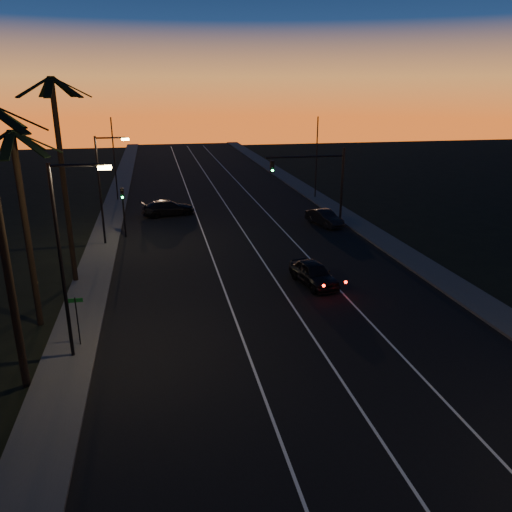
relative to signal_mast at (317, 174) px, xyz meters
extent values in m
cube|color=black|center=(-7.14, -9.99, -4.78)|extent=(20.00, 170.00, 0.01)
cube|color=#363634|center=(-18.34, -9.99, -4.70)|extent=(2.40, 170.00, 0.16)
cube|color=#363634|center=(4.06, -9.99, -4.70)|extent=(2.40, 170.00, 0.16)
cube|color=silver|center=(-10.14, -9.99, -4.76)|extent=(0.12, 160.00, 0.01)
cube|color=silver|center=(-6.64, -9.99, -4.76)|extent=(0.12, 160.00, 0.01)
cube|color=silver|center=(-3.14, -9.99, -4.76)|extent=(0.12, 160.00, 0.01)
cylinder|color=black|center=(-19.74, -21.99, 0.97)|extent=(0.32, 0.32, 11.50)
cube|color=black|center=(-18.71, -21.73, 6.15)|extent=(2.18, 0.92, 1.18)
cube|color=black|center=(-19.30, -21.03, 6.15)|extent=(1.25, 2.12, 1.18)
cube|color=black|center=(-18.89, -22.63, 6.15)|extent=(1.95, 1.61, 1.18)
cylinder|color=black|center=(-20.34, -15.99, 0.22)|extent=(0.32, 0.32, 10.00)
cube|color=black|center=(-19.31, -15.73, 4.65)|extent=(2.18, 0.92, 1.18)
cube|color=black|center=(-19.90, -15.03, 4.65)|extent=(1.25, 2.12, 1.18)
cube|color=black|center=(-20.82, -15.05, 4.65)|extent=(1.34, 2.09, 1.18)
cube|color=black|center=(-20.31, -17.05, 4.65)|extent=(0.45, 2.16, 1.18)
cube|color=black|center=(-19.49, -16.63, 4.65)|extent=(1.95, 1.61, 1.18)
cylinder|color=black|center=(-19.34, -9.99, 1.47)|extent=(0.32, 0.32, 12.50)
cube|color=black|center=(-18.31, -9.73, 7.15)|extent=(2.18, 0.92, 1.18)
cube|color=black|center=(-18.90, -9.03, 7.15)|extent=(1.25, 2.12, 1.18)
cube|color=black|center=(-19.82, -9.05, 7.15)|extent=(1.34, 2.09, 1.18)
cube|color=black|center=(-20.37, -9.78, 7.15)|extent=(2.18, 0.82, 1.18)
cube|color=black|center=(-20.15, -10.67, 7.15)|extent=(1.90, 1.69, 1.18)
cube|color=black|center=(-19.31, -11.05, 7.15)|extent=(0.45, 2.16, 1.18)
cube|color=black|center=(-18.49, -10.63, 7.15)|extent=(1.95, 1.61, 1.18)
cylinder|color=black|center=(-18.14, -19.99, -0.28)|extent=(0.16, 0.16, 9.00)
cylinder|color=black|center=(-17.04, -19.99, 4.07)|extent=(2.20, 0.12, 0.12)
cube|color=#FFCD66|center=(-15.94, -19.99, 3.94)|extent=(0.55, 0.26, 0.16)
cylinder|color=black|center=(-18.14, -1.99, -0.53)|extent=(0.16, 0.16, 8.50)
cylinder|color=black|center=(-17.04, -1.99, 3.57)|extent=(2.20, 0.12, 0.12)
cube|color=#FFCD66|center=(-15.94, -1.99, 3.44)|extent=(0.55, 0.26, 0.16)
cylinder|color=black|center=(-17.94, -18.99, -3.48)|extent=(0.06, 0.06, 2.60)
cube|color=#0D5219|center=(-17.94, -18.99, -2.33)|extent=(0.70, 0.03, 0.20)
cylinder|color=black|center=(2.36, 0.01, -1.28)|extent=(0.20, 0.20, 7.00)
cylinder|color=black|center=(-1.14, 0.01, 1.52)|extent=(7.00, 0.16, 0.16)
cube|color=black|center=(-4.04, 0.01, 0.77)|extent=(0.32, 0.28, 1.00)
sphere|color=black|center=(-4.04, -0.16, 1.09)|extent=(0.20, 0.20, 0.20)
sphere|color=black|center=(-4.04, -0.16, 0.77)|extent=(0.20, 0.20, 0.20)
sphere|color=#14FF59|center=(-4.04, -0.16, 0.45)|extent=(0.20, 0.20, 0.20)
cylinder|color=black|center=(-16.64, 0.01, -2.68)|extent=(0.14, 0.14, 4.20)
cube|color=black|center=(-16.64, 0.01, -1.08)|extent=(0.28, 0.25, 0.90)
sphere|color=black|center=(-16.64, -0.14, -0.80)|extent=(0.18, 0.18, 0.18)
sphere|color=black|center=(-16.64, -0.14, -1.08)|extent=(0.18, 0.18, 0.18)
sphere|color=#14FF59|center=(-16.64, -0.14, -1.36)|extent=(0.18, 0.18, 0.18)
cylinder|color=black|center=(-18.14, 15.01, -0.28)|extent=(0.14, 0.14, 9.00)
cylinder|color=black|center=(3.86, 12.01, -0.28)|extent=(0.14, 0.14, 9.00)
imported|color=black|center=(-4.44, -13.41, -4.03)|extent=(2.51, 4.60, 1.48)
sphere|color=#FF0F05|center=(-4.70, -16.10, -3.79)|extent=(0.18, 0.18, 0.18)
sphere|color=#FF0F05|center=(-3.24, -15.83, -3.79)|extent=(0.18, 0.18, 0.18)
imported|color=black|center=(0.96, 0.31, -4.07)|extent=(2.63, 4.50, 1.40)
imported|color=black|center=(-12.84, 6.98, -4.02)|extent=(5.49, 3.16, 1.50)
camera|label=1|loc=(-13.89, -41.66, 7.04)|focal=35.00mm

